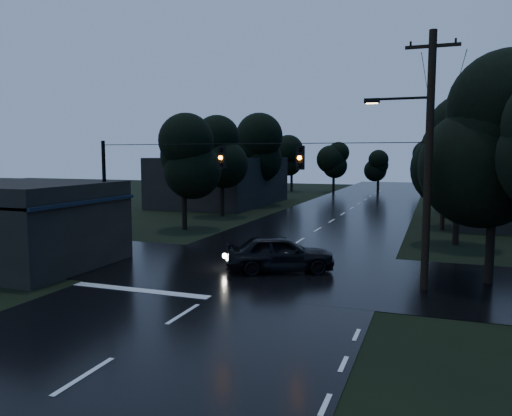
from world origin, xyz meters
The scene contains 16 objects.
ground centered at (0.00, 0.00, 0.00)m, with size 160.00×160.00×0.00m, color black.
main_road centered at (0.00, 30.00, 0.00)m, with size 12.00×120.00×0.02m, color black.
cross_street centered at (0.00, 12.00, 0.00)m, with size 60.00×9.00×0.02m, color black.
building_far_left centered at (-14.00, 40.00, 2.50)m, with size 10.00×16.00×5.00m, color black.
utility_pole_main centered at (7.41, 11.00, 5.26)m, with size 3.50×0.30×10.00m.
utility_pole_far centered at (8.30, 28.00, 3.88)m, with size 2.00×0.30×7.50m.
anchor_pole_left centered at (-7.50, 11.00, 3.00)m, with size 0.18×0.18×6.00m, color black.
span_signals centered at (0.56, 10.99, 5.24)m, with size 15.00×0.37×1.12m.
tree_corner_near centered at (10.00, 13.00, 5.99)m, with size 4.48×4.48×9.44m.
tree_left_a centered at (-9.00, 22.00, 5.24)m, with size 3.92×3.92×8.26m.
tree_left_b centered at (-9.60, 30.00, 5.62)m, with size 4.20×4.20×8.85m.
tree_left_c centered at (-10.20, 40.00, 5.99)m, with size 4.48×4.48×9.44m.
tree_right_a centered at (9.00, 22.00, 5.62)m, with size 4.20×4.20×8.85m.
tree_right_b centered at (9.60, 30.00, 5.99)m, with size 4.48×4.48×9.44m.
tree_right_c centered at (10.20, 40.00, 6.37)m, with size 4.76×4.76×10.03m.
car centered at (1.20, 12.06, 0.84)m, with size 1.99×4.96×1.69m, color black.
Camera 1 is at (7.82, -9.41, 5.34)m, focal length 35.00 mm.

